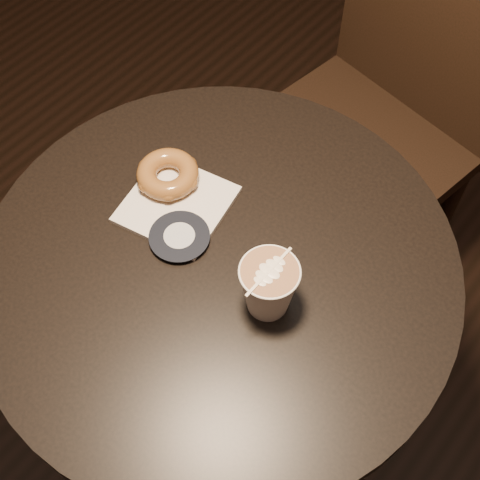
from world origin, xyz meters
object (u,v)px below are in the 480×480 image
(cafe_table, at_px, (222,321))
(chair, at_px, (392,88))
(latte_cup, at_px, (269,288))
(doughnut, at_px, (168,174))
(pastry_bag, at_px, (177,204))

(cafe_table, relative_size, chair, 0.70)
(latte_cup, bearing_deg, cafe_table, 174.85)
(doughnut, distance_m, latte_cup, 0.26)
(doughnut, bearing_deg, latte_cup, -14.82)
(pastry_bag, bearing_deg, cafe_table, -28.14)
(chair, bearing_deg, doughnut, -90.84)
(cafe_table, xyz_separation_m, pastry_bag, (-0.11, 0.03, 0.20))
(doughnut, bearing_deg, cafe_table, -20.63)
(cafe_table, distance_m, chair, 0.61)
(pastry_bag, relative_size, doughnut, 1.53)
(latte_cup, bearing_deg, doughnut, 165.18)
(chair, xyz_separation_m, latte_cup, (0.16, -0.61, 0.20))
(cafe_table, bearing_deg, pastry_bag, 163.53)
(pastry_bag, xyz_separation_m, doughnut, (-0.04, 0.02, 0.02))
(chair, distance_m, pastry_bag, 0.59)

